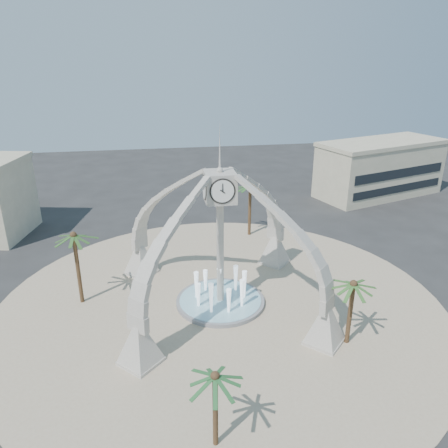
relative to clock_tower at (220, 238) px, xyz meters
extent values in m
plane|color=#282828|center=(0.00, 0.00, -6.49)|extent=(140.00, 140.00, 0.00)
cylinder|color=tan|center=(0.00, 0.00, -6.46)|extent=(40.00, 40.00, 0.06)
cube|color=beige|center=(0.00, 0.00, -1.59)|extent=(0.55, 0.55, 9.80)
cube|color=beige|center=(0.00, 0.00, 4.56)|extent=(2.50, 2.50, 2.50)
cone|color=beige|center=(0.00, 0.00, 7.81)|extent=(0.20, 0.20, 4.00)
cylinder|color=white|center=(0.00, -1.29, 4.56)|extent=(1.84, 0.04, 1.84)
pyramid|color=beige|center=(7.07, 7.07, -4.89)|extent=(3.80, 3.80, 3.20)
pyramid|color=beige|center=(-7.07, 7.07, -4.89)|extent=(3.80, 3.80, 3.20)
pyramid|color=beige|center=(-7.07, -7.07, -4.89)|extent=(3.80, 3.80, 3.20)
pyramid|color=beige|center=(7.07, -7.07, -4.89)|extent=(3.80, 3.80, 3.20)
cylinder|color=gray|center=(0.00, 0.00, -6.29)|extent=(8.00, 8.00, 0.40)
cylinder|color=#8FC6D6|center=(0.00, 0.00, -6.07)|extent=(7.40, 7.40, 0.04)
cone|color=white|center=(0.00, 0.00, -4.47)|extent=(0.60, 0.60, 3.20)
cube|color=beige|center=(30.00, 28.00, -2.49)|extent=(21.49, 13.79, 8.00)
cube|color=beige|center=(30.00, 28.00, 1.81)|extent=(21.87, 14.17, 0.60)
cylinder|color=brown|center=(8.86, -7.37, -3.81)|extent=(0.35, 0.35, 5.37)
cylinder|color=brown|center=(-12.40, 2.34, -3.10)|extent=(0.36, 0.36, 6.78)
cylinder|color=brown|center=(6.14, 15.18, -3.18)|extent=(0.38, 0.38, 6.62)
cylinder|color=brown|center=(-2.75, -15.08, -3.95)|extent=(0.32, 0.32, 5.08)
camera|label=1|loc=(-5.47, -33.82, 14.82)|focal=35.00mm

